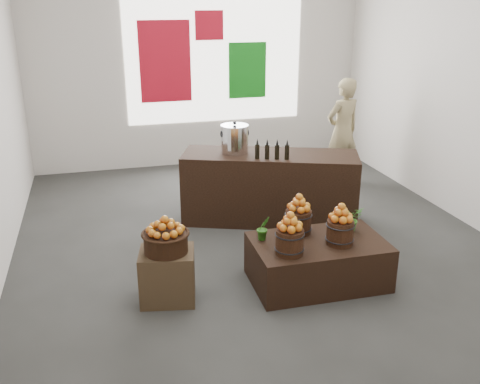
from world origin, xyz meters
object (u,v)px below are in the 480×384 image
object	(u,v)px
wicker_basket	(166,243)
stock_pot_left	(235,140)
crate	(168,276)
counter	(270,188)
display_table	(318,262)
shopper	(342,131)

from	to	relation	value
wicker_basket	stock_pot_left	world-z (taller)	stock_pot_left
wicker_basket	stock_pot_left	xyz separation A→B (m)	(1.22, 1.90, 0.50)
crate	stock_pot_left	world-z (taller)	stock_pot_left
counter	stock_pot_left	size ratio (longest dim) A/B	6.47
crate	counter	world-z (taller)	counter
stock_pot_left	crate	bearing A→B (deg)	-122.67
stock_pot_left	display_table	bearing A→B (deg)	-78.07
wicker_basket	crate	bearing A→B (deg)	0.00
display_table	counter	xyz separation A→B (m)	(0.04, 1.80, 0.24)
crate	counter	xyz separation A→B (m)	(1.67, 1.73, 0.21)
stock_pot_left	shopper	size ratio (longest dim) A/B	0.21
wicker_basket	shopper	bearing A→B (deg)	41.83
wicker_basket	stock_pot_left	bearing A→B (deg)	57.33
crate	wicker_basket	bearing A→B (deg)	0.00
display_table	counter	world-z (taller)	counter
crate	stock_pot_left	size ratio (longest dim) A/B	1.51
display_table	shopper	distance (m)	3.58
crate	counter	bearing A→B (deg)	45.93
stock_pot_left	wicker_basket	bearing A→B (deg)	-122.67
wicker_basket	shopper	world-z (taller)	shopper
display_table	shopper	world-z (taller)	shopper
counter	shopper	size ratio (longest dim) A/B	1.35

